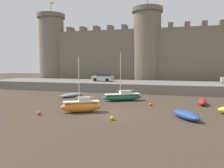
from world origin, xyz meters
TOP-DOWN VIEW (x-y plane):
  - ground_plane at (0.00, 0.00)m, footprint 160.00×160.00m
  - quay_road at (0.00, 19.99)m, footprint 60.23×10.00m
  - castle at (-0.00, 29.70)m, footprint 55.12×6.89m
  - rowboat_midflat_left at (-9.14, 9.35)m, footprint 3.05×4.15m
  - sailboat_midflat_right at (-3.53, -0.09)m, footprint 4.26×2.96m
  - rowboat_midflat_centre at (9.14, 7.49)m, footprint 1.29×3.14m
  - rowboat_foreground_centre at (6.75, -0.25)m, footprint 2.95×3.55m
  - sailboat_foreground_right at (-0.92, 7.99)m, footprint 5.48×3.86m
  - mooring_buoy_near_channel at (3.09, 5.17)m, footprint 0.40×0.40m
  - mooring_buoy_mid_mud at (0.36, -2.33)m, footprint 0.38×0.38m
  - mooring_buoy_off_centre at (-7.09, -2.29)m, footprint 0.41×0.41m
  - car_quay_west at (-7.52, 20.14)m, footprint 4.22×2.12m

SIDE VIEW (x-z plane):
  - ground_plane at x=0.00m, z-range 0.00..0.00m
  - mooring_buoy_mid_mud at x=0.36m, z-range 0.00..0.38m
  - mooring_buoy_near_channel at x=3.09m, z-range 0.00..0.40m
  - mooring_buoy_off_centre at x=-7.09m, z-range 0.00..0.41m
  - rowboat_midflat_left at x=-9.14m, z-range 0.02..0.60m
  - rowboat_foreground_centre at x=6.75m, z-range 0.02..0.78m
  - rowboat_midflat_centre at x=9.14m, z-range 0.02..0.80m
  - sailboat_foreground_right at x=-0.92m, z-range -2.71..3.87m
  - sailboat_midflat_right at x=-3.53m, z-range -2.17..3.53m
  - quay_road at x=0.00m, z-range 0.00..1.59m
  - car_quay_west at x=-7.52m, z-range 1.55..3.17m
  - castle at x=0.00m, z-range -2.47..17.99m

